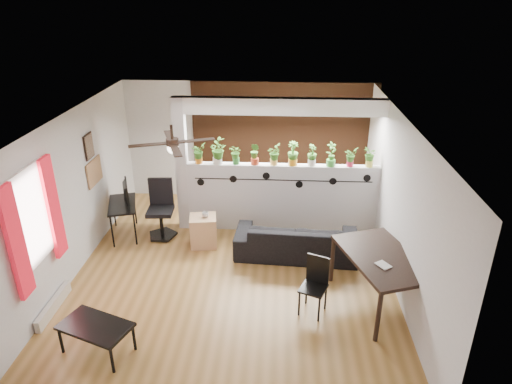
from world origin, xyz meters
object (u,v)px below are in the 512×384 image
potted_plant_6 (312,154)px  ceiling_fan (173,144)px  cube_shelf (203,231)px  dining_table (382,261)px  office_chair (161,213)px  potted_plant_1 (217,151)px  sofa (296,240)px  potted_plant_0 (198,152)px  coffee_table (96,328)px  folding_chair (316,280)px  potted_plant_9 (370,156)px  potted_plant_7 (331,153)px  potted_plant_5 (293,153)px  cup (205,215)px  potted_plant_3 (255,153)px  potted_plant_2 (236,154)px  potted_plant_4 (274,154)px  potted_plant_8 (351,156)px  computer_desk (122,207)px

potted_plant_6 → ceiling_fan: bearing=-139.8°
cube_shelf → dining_table: 3.30m
office_chair → potted_plant_1: bearing=20.8°
sofa → potted_plant_0: bearing=-23.7°
cube_shelf → potted_plant_6: bearing=11.1°
office_chair → coffee_table: (-0.10, -3.07, -0.11)m
cube_shelf → folding_chair: bearing=-50.7°
potted_plant_9 → cube_shelf: bearing=-166.9°
potted_plant_1 → folding_chair: potted_plant_1 is taller
potted_plant_7 → potted_plant_9: (0.70, 0.00, -0.04)m
ceiling_fan → potted_plant_5: size_ratio=2.65×
ceiling_fan → cup: (0.22, 1.10, -1.69)m
potted_plant_3 → potted_plant_7: potted_plant_7 is taller
potted_plant_3 → potted_plant_2: bearing=180.0°
potted_plant_9 → dining_table: size_ratio=0.22×
potted_plant_2 → sofa: size_ratio=0.18×
dining_table → potted_plant_0: bearing=143.5°
potted_plant_3 → coffee_table: (-1.84, -3.47, -1.19)m
potted_plant_4 → potted_plant_9: potted_plant_4 is taller
office_chair → folding_chair: 3.44m
potted_plant_2 → cup: (-0.50, -0.70, -0.92)m
coffee_table → ceiling_fan: bearing=65.1°
potted_plant_8 → cup: potted_plant_8 is taller
potted_plant_4 → sofa: 1.63m
potted_plant_0 → potted_plant_3: potted_plant_3 is taller
potted_plant_0 → folding_chair: bearing=-49.6°
potted_plant_2 → potted_plant_3: potted_plant_3 is taller
potted_plant_6 → potted_plant_8: (0.70, -0.00, -0.02)m
potted_plant_8 → computer_desk: bearing=-174.4°
potted_plant_0 → potted_plant_4: potted_plant_0 is taller
potted_plant_0 → cube_shelf: 1.46m
potted_plant_0 → potted_plant_8: size_ratio=1.09×
potted_plant_6 → office_chair: 3.03m
computer_desk → coffee_table: 3.12m
potted_plant_9 → potted_plant_5: bearing=180.0°
folding_chair → potted_plant_5: bearing=97.5°
ceiling_fan → computer_desk: 2.61m
potted_plant_7 → ceiling_fan: bearing=-144.0°
potted_plant_4 → potted_plant_0: bearing=180.0°
potted_plant_8 → office_chair: size_ratio=0.33×
potted_plant_8 → cube_shelf: (-2.66, -0.70, -1.25)m
potted_plant_2 → potted_plant_6: (1.40, 0.00, 0.02)m
potted_plant_8 → computer_desk: potted_plant_8 is taller
sofa → potted_plant_8: bearing=-132.6°
potted_plant_6 → potted_plant_7: bearing=-0.0°
potted_plant_2 → potted_plant_5: (1.05, -0.00, 0.04)m
ceiling_fan → computer_desk: bearing=135.4°
computer_desk → sofa: bearing=-9.1°
ceiling_fan → cube_shelf: size_ratio=2.06×
sofa → cube_shelf: 1.71m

